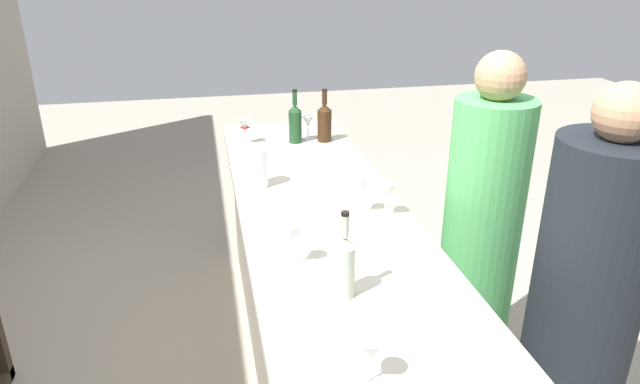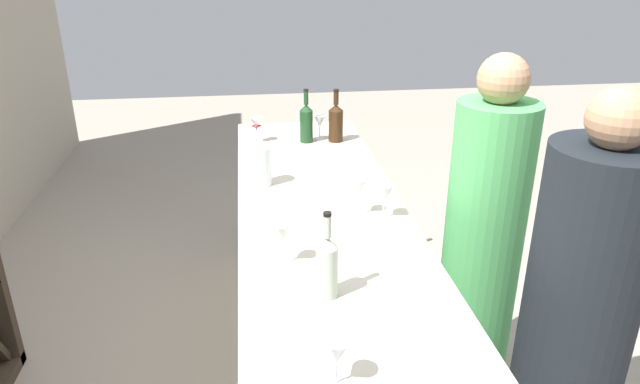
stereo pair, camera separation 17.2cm
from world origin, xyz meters
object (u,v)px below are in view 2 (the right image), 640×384
Objects in this scene: wine_glass_far_left at (336,354)px; water_pitcher at (261,166)px; wine_glass_near_center at (359,190)px; wine_glass_far_right at (256,125)px; wine_glass_near_left at (384,195)px; person_center_guest at (573,336)px; wine_bottle_second_left_amber_brown at (336,122)px; wine_glass_near_right at (320,122)px; wine_bottle_leftmost_clear_pale at (327,265)px; wine_glass_far_center at (282,235)px; wine_bottle_center_olive_green at (306,122)px; person_left_guest at (482,249)px.

water_pitcher reaches higher than wine_glass_far_left.
wine_glass_far_right is (1.05, 0.40, -0.01)m from wine_glass_near_center.
wine_glass_near_left is 0.86m from person_center_guest.
wine_bottle_second_left_amber_brown reaches higher than wine_glass_near_right.
wine_glass_near_right is at bearing 1.49° from wine_glass_near_center.
wine_bottle_second_left_amber_brown is 2.03× the size of wine_glass_near_left.
wine_glass_near_left is at bearing -30.28° from wine_bottle_leftmost_clear_pale.
wine_glass_far_center reaches higher than wine_glass_far_right.
wine_glass_near_right is (1.05, 0.03, -0.01)m from wine_glass_near_center.
wine_glass_far_center is (-1.38, 0.24, -0.01)m from wine_bottle_center_olive_green.
wine_glass_far_left is at bearing -171.73° from wine_glass_far_center.
wine_bottle_second_left_amber_brown is at bearing -9.97° from wine_bottle_leftmost_clear_pale.
person_center_guest is (-0.07, -0.85, -0.31)m from wine_bottle_leftmost_clear_pale.
wine_bottle_center_olive_green is (0.01, 0.17, 0.00)m from wine_bottle_second_left_amber_brown.
wine_glass_far_left is 0.64m from wine_glass_far_center.
wine_bottle_leftmost_clear_pale is at bearing -173.84° from wine_glass_far_right.
wine_bottle_leftmost_clear_pale is 0.63m from wine_glass_near_center.
wine_bottle_second_left_amber_brown is 0.10m from wine_glass_near_right.
person_left_guest reaches higher than wine_glass_near_right.
wine_glass_far_left is (-0.95, 0.35, -0.01)m from wine_glass_near_left.
wine_glass_far_center is 0.75m from water_pitcher.
wine_glass_far_right is at bearing 6.16° from wine_bottle_leftmost_clear_pale.
person_left_guest is at bearing -138.34° from wine_glass_far_right.
wine_bottle_leftmost_clear_pale is 1.65m from wine_glass_near_right.
person_center_guest is at bearing -69.04° from wine_glass_far_left.
wine_glass_far_center is 1.07m from person_center_guest.
wine_glass_far_right is (0.04, 0.46, -0.01)m from wine_bottle_second_left_amber_brown.
person_left_guest is at bearing -87.27° from wine_glass_near_left.
wine_glass_near_left is at bearing -116.37° from wine_glass_near_center.
wine_glass_far_right is 0.09× the size of person_center_guest.
person_center_guest reaches higher than wine_bottle_leftmost_clear_pale.
wine_glass_near_center is 1.03× the size of wine_glass_far_center.
wine_bottle_second_left_amber_brown is at bearing -16.60° from wine_glass_far_center.
wine_bottle_leftmost_clear_pale is 0.98× the size of wine_bottle_second_left_amber_brown.
wine_glass_far_center is 1.41m from wine_glass_far_right.
wine_bottle_second_left_amber_brown is at bearing -51.57° from person_left_guest.
wine_glass_far_center is 0.84× the size of water_pitcher.
water_pitcher is (-0.66, -0.00, -0.01)m from wine_glass_far_right.
wine_bottle_leftmost_clear_pale is 2.09× the size of wine_glass_near_right.
water_pitcher reaches higher than wine_glass_near_right.
water_pitcher is at bearing -10.91° from person_left_guest.
wine_glass_near_right is 1.26m from person_left_guest.
wine_glass_near_left is 0.09× the size of person_center_guest.
wine_glass_near_center is 1.05m from wine_glass_near_right.
wine_glass_near_right is 2.06m from wine_glass_far_left.
wine_glass_far_left is at bearing 159.69° from wine_glass_near_left.
wine_glass_far_center reaches higher than wine_glass_near_left.
wine_bottle_center_olive_green reaches higher than wine_bottle_leftmost_clear_pale.
wine_bottle_center_olive_green is at bearing -84.55° from person_center_guest.
wine_glass_near_center is at bearing -159.31° from wine_glass_far_right.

